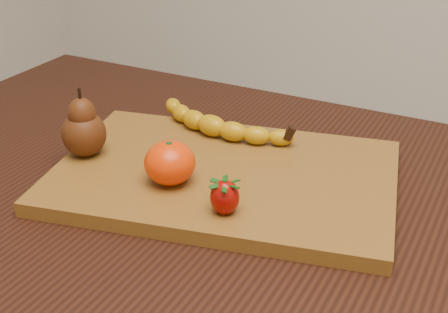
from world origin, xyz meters
The scene contains 6 objects.
table centered at (0.00, 0.00, 0.66)m, with size 1.00×0.70×0.76m.
cutting_board centered at (0.06, 0.01, 0.77)m, with size 0.45×0.30×0.02m, color brown.
banana centered at (0.00, 0.10, 0.80)m, with size 0.20×0.05×0.03m, color #C39009, non-canonical shape.
pear centered at (-0.13, -0.04, 0.83)m, with size 0.06×0.06×0.10m, color #4D230C, non-canonical shape.
mandarin centered at (0.02, -0.05, 0.81)m, with size 0.07×0.07×0.06m, color #ED3502.
strawberry centered at (0.11, -0.08, 0.80)m, with size 0.04×0.04×0.04m, color #950804, non-canonical shape.
Camera 1 is at (0.40, -0.64, 1.18)m, focal length 50.00 mm.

